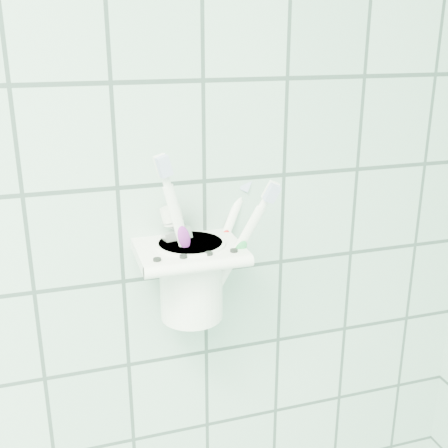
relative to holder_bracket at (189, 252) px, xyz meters
name	(u,v)px	position (x,y,z in m)	size (l,w,h in m)	color
holder_bracket	(189,252)	(0.00, 0.00, 0.00)	(0.13, 0.11, 0.04)	white
cup	(191,277)	(0.00, 0.00, -0.04)	(0.09, 0.09, 0.10)	white
toothbrush_pink	(202,232)	(0.02, 0.00, 0.03)	(0.06, 0.02, 0.22)	white
toothbrush_blue	(197,240)	(0.01, 0.01, 0.01)	(0.08, 0.05, 0.18)	white
toothbrush_orange	(205,238)	(0.02, 0.00, 0.02)	(0.07, 0.05, 0.20)	white
toothpaste_tube	(194,250)	(0.01, 0.01, 0.00)	(0.06, 0.04, 0.15)	silver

